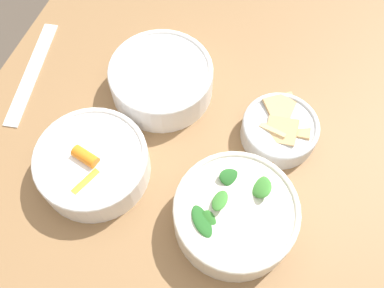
{
  "coord_description": "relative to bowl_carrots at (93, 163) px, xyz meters",
  "views": [
    {
      "loc": [
        -0.3,
        -0.11,
        1.43
      ],
      "look_at": [
        0.02,
        0.0,
        0.78
      ],
      "focal_mm": 40.0,
      "sensor_mm": 36.0,
      "label": 1
    }
  ],
  "objects": [
    {
      "name": "bowl_cookies",
      "position": [
        0.18,
        -0.28,
        -0.01
      ],
      "size": [
        0.14,
        0.14,
        0.06
      ],
      "color": "silver",
      "rests_on": "dining_table"
    },
    {
      "name": "dining_table",
      "position": [
        0.07,
        -0.15,
        -0.15
      ],
      "size": [
        1.1,
        0.85,
        0.75
      ],
      "color": "olive",
      "rests_on": "ground_plane"
    },
    {
      "name": "bowl_beans_hotdog",
      "position": [
        0.2,
        -0.05,
        -0.0
      ],
      "size": [
        0.19,
        0.19,
        0.07
      ],
      "color": "white",
      "rests_on": "dining_table"
    },
    {
      "name": "ruler",
      "position": [
        0.15,
        0.21,
        -0.03
      ],
      "size": [
        0.25,
        0.07,
        0.0
      ],
      "color": "silver",
      "rests_on": "dining_table"
    },
    {
      "name": "bowl_greens",
      "position": [
        -0.01,
        -0.25,
        0.0
      ],
      "size": [
        0.2,
        0.2,
        0.09
      ],
      "color": "silver",
      "rests_on": "dining_table"
    },
    {
      "name": "bowl_carrots",
      "position": [
        0.0,
        0.0,
        0.0
      ],
      "size": [
        0.19,
        0.19,
        0.07
      ],
      "color": "white",
      "rests_on": "dining_table"
    },
    {
      "name": "ground_plane",
      "position": [
        0.07,
        -0.15,
        -0.78
      ],
      "size": [
        10.0,
        10.0,
        0.0
      ],
      "primitive_type": "plane",
      "color": "#4C4238"
    }
  ]
}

